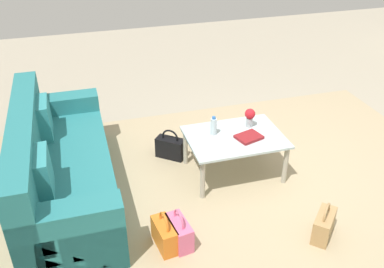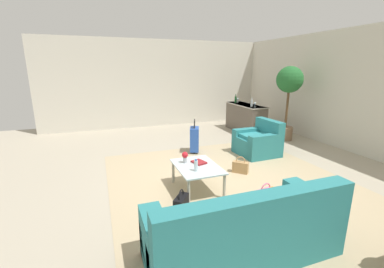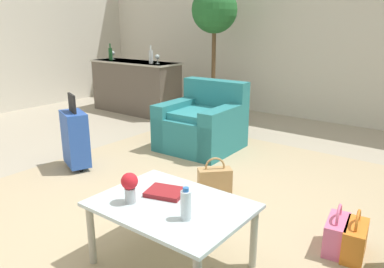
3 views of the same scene
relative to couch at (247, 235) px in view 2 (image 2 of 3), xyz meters
name	(u,v)px [view 2 (image 2 of 3)]	position (x,y,z in m)	size (l,w,h in m)	color
ground_plane	(213,177)	(-2.19, 0.60, -0.32)	(12.00, 12.00, 0.00)	#A89E89
wall_back	(370,92)	(-2.19, 4.66, 1.23)	(10.24, 0.12, 3.10)	beige
wall_left	(156,84)	(-7.25, 0.60, 1.23)	(0.12, 8.00, 3.10)	beige
area_rug	(237,188)	(-1.59, 0.80, -0.31)	(5.20, 4.40, 0.01)	tan
couch	(247,235)	(0.00, 0.00, 0.00)	(0.85, 2.22, 0.92)	teal
armchair	(259,143)	(-3.09, 2.27, -0.02)	(0.95, 0.94, 0.86)	teal
coffee_table	(197,169)	(-1.79, 0.10, 0.08)	(0.99, 0.72, 0.46)	silver
water_bottle	(196,165)	(-1.59, 0.00, 0.24)	(0.06, 0.06, 0.20)	silver
coffee_table_book	(199,162)	(-1.91, 0.18, 0.16)	(0.25, 0.19, 0.03)	maroon
flower_vase	(185,156)	(-2.01, -0.05, 0.27)	(0.11, 0.11, 0.21)	#B2B7BC
bar_console	(245,118)	(-5.29, 3.20, 0.16)	(1.76, 0.61, 0.93)	brown
wine_glass_leftmost	(238,99)	(-5.89, 3.22, 0.72)	(0.08, 0.08, 0.15)	silver
wine_glass_left_of_centre	(255,104)	(-4.69, 3.15, 0.72)	(0.08, 0.08, 0.15)	silver
wine_bottle_green	(236,99)	(-5.80, 3.09, 0.73)	(0.07, 0.07, 0.30)	#194C23
wine_bottle_clear	(252,103)	(-4.78, 3.09, 0.73)	(0.07, 0.07, 0.30)	silver
suitcase_blue	(194,139)	(-3.79, 0.80, 0.04)	(0.45, 0.35, 0.85)	#2851AD
handbag_pink	(265,196)	(-0.97, 0.95, -0.19)	(0.19, 0.34, 0.36)	pink
handbag_black	(181,203)	(-1.22, -0.38, -0.19)	(0.34, 0.31, 0.36)	black
handbag_orange	(270,200)	(-0.84, 0.95, -0.19)	(0.18, 0.34, 0.36)	orange
handbag_tan	(240,167)	(-2.21, 1.22, -0.19)	(0.32, 0.33, 0.36)	tan
potted_ficus	(289,88)	(-3.99, 3.80, 1.23)	(0.76, 0.76, 2.17)	#84664C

